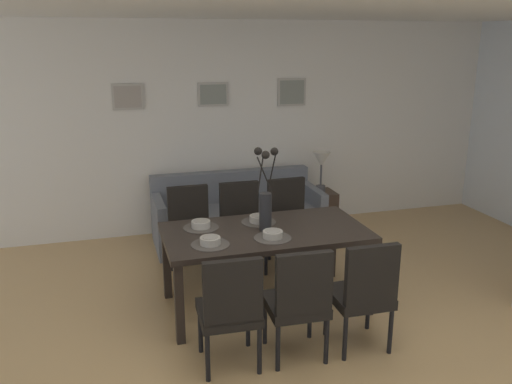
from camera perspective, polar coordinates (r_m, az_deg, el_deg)
The scene contains 24 objects.
ground_plane at distance 4.26m, azimuth 7.31°, elevation -17.80°, with size 9.00×9.00×0.00m, color tan.
back_wall_panel at distance 6.73m, azimuth -3.32°, elevation 6.92°, with size 9.00×0.10×2.60m, color white.
dining_table at distance 4.75m, azimuth 1.01°, elevation -4.96°, with size 1.80×0.94×0.74m.
dining_chair_near_left at distance 3.92m, azimuth -2.78°, elevation -12.20°, with size 0.46×0.46×0.92m.
dining_chair_near_right at distance 5.51m, azimuth -7.04°, elevation -3.76°, with size 0.45×0.45×0.92m.
dining_chair_far_left at distance 4.04m, azimuth 4.62°, elevation -11.33°, with size 0.46×0.46×0.92m.
dining_chair_far_right at distance 5.61m, azimuth -1.54°, elevation -3.25°, with size 0.45×0.45×0.92m.
dining_chair_mid_left at distance 4.23m, azimuth 11.52°, elevation -10.30°, with size 0.45×0.45×0.92m.
dining_chair_mid_right at distance 5.76m, azimuth 3.63°, elevation -2.75°, with size 0.46×0.46×0.92m.
centerpiece_vase at distance 4.63m, azimuth 1.03°, elevation -0.80°, with size 0.21×0.23×0.73m.
placemat_near_left at distance 4.40m, azimuth -4.93°, elevation -5.63°, with size 0.32×0.32×0.01m, color #4C4742.
bowl_near_left at distance 4.39m, azimuth -4.94°, elevation -5.18°, with size 0.17×0.17×0.07m.
placemat_near_right at distance 4.79m, azimuth -5.94°, elevation -3.82°, with size 0.32×0.32×0.01m, color #4C4742.
bowl_near_right at distance 4.78m, azimuth -5.95°, elevation -3.40°, with size 0.17×0.17×0.07m.
placemat_far_left at distance 4.53m, azimuth 1.80°, elevation -4.95°, with size 0.32×0.32×0.01m, color #4C4742.
bowl_far_left at distance 4.52m, azimuth 1.81°, elevation -4.51°, with size 0.17×0.17×0.07m.
placemat_far_right at distance 4.91m, azimuth 0.28°, elevation -3.24°, with size 0.32×0.32×0.01m, color #4C4742.
bowl_far_right at distance 4.90m, azimuth 0.28°, elevation -2.83°, with size 0.17×0.17×0.07m.
sofa at distance 6.45m, azimuth -2.05°, elevation -2.82°, with size 1.99×0.84×0.80m.
side_table at distance 6.81m, azimuth 6.86°, elevation -2.07°, with size 0.36×0.36×0.52m, color #3D2D23.
table_lamp at distance 6.64m, azimuth 7.04°, elevation 3.13°, with size 0.22×0.22×0.51m.
framed_picture_left at distance 6.45m, azimuth -13.62°, elevation 9.92°, with size 0.36×0.03×0.30m.
framed_picture_center at distance 6.57m, azimuth -4.63°, elevation 10.42°, with size 0.37×0.03×0.29m.
framed_picture_right at distance 6.85m, azimuth 3.86°, elevation 10.66°, with size 0.37×0.03×0.35m.
Camera 1 is at (-1.47, -3.23, 2.37)m, focal length 37.23 mm.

